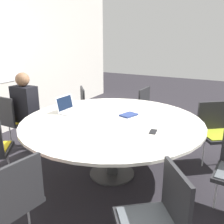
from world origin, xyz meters
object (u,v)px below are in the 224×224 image
object	(u,v)px
chair_2	(10,198)
person_0	(26,106)
chair_3	(157,216)
laptop	(68,108)
spiral_notebook	(129,115)
chair_7	(90,107)
cell_phone	(153,132)
chair_6	(151,109)
chair_0	(12,117)
chair_5	(216,129)

from	to	relation	value
chair_2	person_0	bearing A→B (deg)	50.64
chair_3	laptop	xyz separation A→B (m)	(1.10, 1.59, 0.28)
laptop	chair_2	bearing A→B (deg)	-158.38
spiral_notebook	chair_7	bearing A→B (deg)	54.19
chair_2	chair_7	distance (m)	2.59
chair_3	cell_phone	xyz separation A→B (m)	(0.94, 0.36, 0.23)
cell_phone	spiral_notebook	bearing A→B (deg)	49.49
chair_2	chair_6	distance (m)	2.84
chair_7	spiral_notebook	xyz separation A→B (m)	(-0.78, -1.09, 0.24)
chair_6	laptop	bearing A→B (deg)	-22.48
person_0	laptop	size ratio (longest dim) A/B	3.77
chair_2	chair_3	bearing A→B (deg)	-64.14
chair_0	chair_7	bearing A→B (deg)	56.37
chair_6	chair_5	bearing A→B (deg)	67.63
chair_7	chair_2	bearing A→B (deg)	-21.82
chair_6	person_0	bearing A→B (deg)	-44.63
cell_phone	chair_6	bearing A→B (deg)	19.89
chair_6	spiral_notebook	bearing A→B (deg)	7.93
chair_6	chair_7	bearing A→B (deg)	-65.58
chair_2	chair_3	size ratio (longest dim) A/B	1.00
chair_5	person_0	size ratio (longest dim) A/B	0.71
chair_0	laptop	distance (m)	1.10
chair_5	laptop	distance (m)	1.99
chair_2	cell_phone	distance (m)	1.47
chair_0	chair_2	distance (m)	2.11
chair_0	spiral_notebook	xyz separation A→B (m)	(0.27, -1.83, 0.24)
chair_3	cell_phone	size ratio (longest dim) A/B	5.67
chair_2	spiral_notebook	world-z (taller)	chair_2
chair_0	spiral_notebook	size ratio (longest dim) A/B	3.44
chair_6	person_0	world-z (taller)	person_0
chair_0	person_0	size ratio (longest dim) A/B	0.71
chair_2	chair_6	world-z (taller)	same
chair_0	chair_3	bearing A→B (deg)	-20.18
chair_2	spiral_notebook	xyz separation A→B (m)	(1.67, -0.25, 0.24)
chair_5	chair_7	distance (m)	2.07
chair_3	person_0	distance (m)	2.67
chair_0	person_0	world-z (taller)	person_0
chair_0	chair_5	distance (m)	2.96
chair_0	person_0	distance (m)	0.32
person_0	spiral_notebook	size ratio (longest dim) A/B	4.86
laptop	chair_3	bearing A→B (deg)	-123.03
chair_6	spiral_notebook	distance (m)	1.20
spiral_notebook	chair_6	bearing A→B (deg)	5.29
chair_3	spiral_notebook	world-z (taller)	chair_3
laptop	cell_phone	size ratio (longest dim) A/B	2.13
chair_0	cell_phone	xyz separation A→B (m)	(-0.12, -2.29, 0.23)
chair_3	chair_6	bearing A→B (deg)	-17.55
spiral_notebook	cell_phone	bearing A→B (deg)	-130.51
chair_3	spiral_notebook	bearing A→B (deg)	-6.24
person_0	cell_phone	size ratio (longest dim) A/B	8.02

